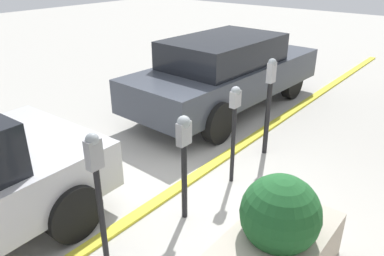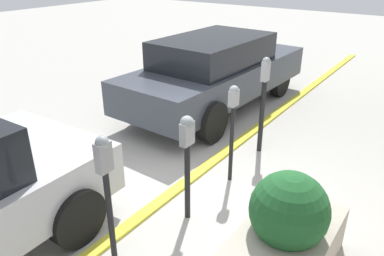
% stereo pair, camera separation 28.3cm
% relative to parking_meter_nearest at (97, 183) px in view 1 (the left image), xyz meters
% --- Properties ---
extents(ground_plane, '(40.00, 40.00, 0.00)m').
position_rel_parking_meter_nearest_xyz_m(ground_plane, '(1.69, 0.35, -1.08)').
color(ground_plane, '#ADAAA3').
extents(curb_strip, '(19.00, 0.16, 0.04)m').
position_rel_parking_meter_nearest_xyz_m(curb_strip, '(1.69, 0.43, -1.06)').
color(curb_strip, gold).
rests_on(curb_strip, ground_plane).
extents(parking_meter_nearest, '(0.14, 0.12, 1.58)m').
position_rel_parking_meter_nearest_xyz_m(parking_meter_nearest, '(0.00, 0.00, 0.00)').
color(parking_meter_nearest, black).
rests_on(parking_meter_nearest, ground_plane).
extents(parking_meter_second, '(0.18, 0.16, 1.37)m').
position_rel_parking_meter_nearest_xyz_m(parking_meter_second, '(1.19, -0.04, -0.13)').
color(parking_meter_second, black).
rests_on(parking_meter_second, ground_plane).
extents(parking_meter_middle, '(0.15, 0.13, 1.44)m').
position_rel_parking_meter_nearest_xyz_m(parking_meter_middle, '(2.25, -0.04, -0.08)').
color(parking_meter_middle, black).
rests_on(parking_meter_middle, ground_plane).
extents(parking_meter_fourth, '(0.15, 0.13, 1.59)m').
position_rel_parking_meter_nearest_xyz_m(parking_meter_fourth, '(3.32, 0.02, -0.10)').
color(parking_meter_fourth, black).
rests_on(parking_meter_fourth, ground_plane).
extents(planter_box, '(1.50, 0.83, 1.15)m').
position_rel_parking_meter_nearest_xyz_m(planter_box, '(1.03, -1.35, -0.61)').
color(planter_box, '#B2A899').
rests_on(planter_box, ground_plane).
extents(parked_car_middle, '(4.78, 1.92, 1.54)m').
position_rel_parking_meter_nearest_xyz_m(parked_car_middle, '(4.56, 1.65, -0.26)').
color(parked_car_middle, '#383D47').
rests_on(parked_car_middle, ground_plane).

